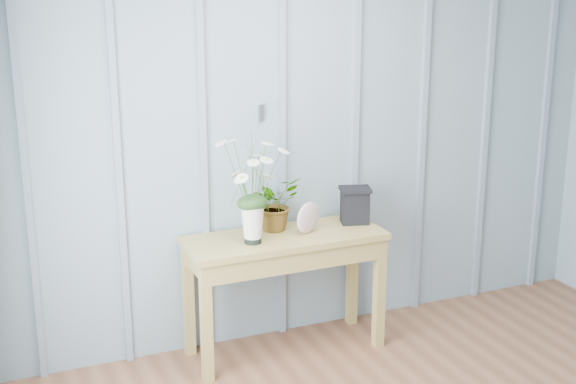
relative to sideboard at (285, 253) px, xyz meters
name	(u,v)px	position (x,y,z in m)	size (l,w,h in m)	color
room_shell	(446,38)	(0.33, -1.08, 1.35)	(4.00, 4.50, 2.50)	#8398A4
sideboard	(285,253)	(0.00, 0.00, 0.00)	(1.20, 0.45, 0.75)	olive
daisy_vase	(252,177)	(-0.22, -0.05, 0.51)	(0.44, 0.34, 0.63)	black
spider_plant	(275,203)	(-0.01, 0.13, 0.28)	(0.29, 0.25, 0.33)	#1A3D16
felt_disc_vessel	(308,218)	(0.14, -0.02, 0.21)	(0.19, 0.05, 0.19)	#9A5968
carved_box	(355,205)	(0.49, 0.04, 0.23)	(0.22, 0.19, 0.23)	black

